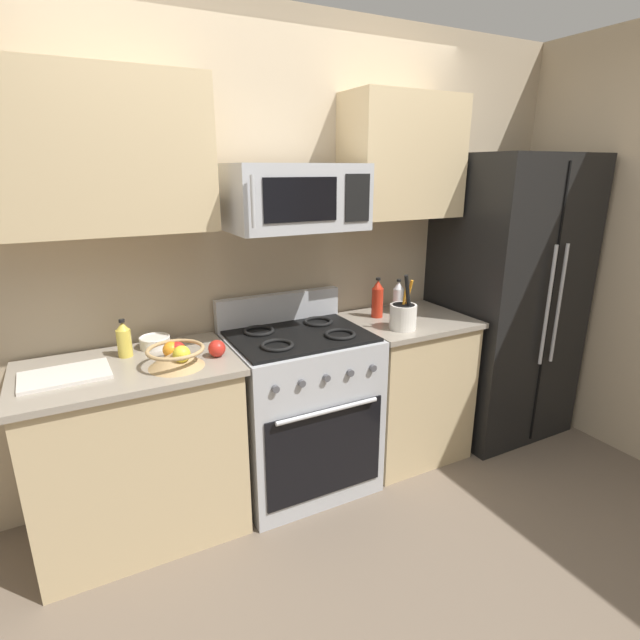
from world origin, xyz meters
TOP-DOWN VIEW (x-y plane):
  - ground_plane at (0.00, 0.00)m, footprint 16.00×16.00m
  - wall_back at (0.00, 1.06)m, footprint 8.00×0.10m
  - counter_left at (-0.88, 0.68)m, footprint 0.98×0.61m
  - range_oven at (-0.00, 0.68)m, footprint 0.76×0.65m
  - counter_right at (0.74, 0.68)m, footprint 0.70×0.61m
  - refrigerator at (1.54, 0.67)m, footprint 0.85×0.72m
  - microwave at (-0.00, 0.71)m, footprint 0.68×0.44m
  - upper_cabinets_left at (-0.89, 0.84)m, footprint 0.97×0.34m
  - upper_cabinets_right at (0.75, 0.84)m, footprint 0.69×0.34m
  - utensil_crock at (0.58, 0.54)m, footprint 0.15×0.15m
  - fruit_basket at (-0.68, 0.57)m, footprint 0.26×0.26m
  - apple_loose at (-0.48, 0.60)m, footprint 0.08×0.08m
  - cutting_board at (-1.14, 0.67)m, footprint 0.38×0.25m
  - bottle_vinegar at (0.74, 0.80)m, footprint 0.06×0.06m
  - bottle_oil at (-0.87, 0.81)m, footprint 0.07×0.07m
  - bottle_hot_sauce at (0.58, 0.80)m, footprint 0.07×0.07m
  - prep_bowl at (-0.72, 0.88)m, footprint 0.15×0.15m

SIDE VIEW (x-z plane):
  - ground_plane at x=0.00m, z-range 0.00..0.00m
  - counter_left at x=-0.88m, z-range 0.00..0.91m
  - counter_right at x=0.74m, z-range 0.00..0.91m
  - range_oven at x=0.00m, z-range -0.07..1.02m
  - cutting_board at x=-1.14m, z-range 0.91..0.93m
  - refrigerator at x=1.54m, z-range 0.00..1.87m
  - prep_bowl at x=-0.72m, z-range 0.91..0.97m
  - apple_loose at x=-0.48m, z-range 0.91..0.99m
  - fruit_basket at x=-0.68m, z-range 0.91..1.02m
  - utensil_crock at x=0.58m, z-range 0.83..1.15m
  - bottle_oil at x=-0.87m, z-range 0.90..1.09m
  - bottle_vinegar at x=0.74m, z-range 0.90..1.12m
  - bottle_hot_sauce at x=0.58m, z-range 0.90..1.15m
  - wall_back at x=0.00m, z-range 0.00..2.60m
  - microwave at x=0.00m, z-range 1.48..1.81m
  - upper_cabinets_left at x=-0.89m, z-range 1.50..2.19m
  - upper_cabinets_right at x=0.75m, z-range 1.50..2.19m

